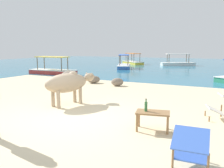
{
  "coord_description": "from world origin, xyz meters",
  "views": [
    {
      "loc": [
        3.64,
        -4.89,
        1.93
      ],
      "look_at": [
        -0.32,
        3.0,
        0.55
      ],
      "focal_mm": 37.09,
      "sensor_mm": 36.0,
      "label": 1
    }
  ],
  "objects_px": {
    "deck_chair_far": "(191,146)",
    "boat_red": "(53,70)",
    "deck_chair_near": "(222,105)",
    "boat_yellow": "(133,62)",
    "cow": "(68,83)",
    "boat_blue": "(124,65)",
    "low_bench_table": "(153,115)",
    "bottle": "(146,106)",
    "boat_white": "(178,63)"
  },
  "relations": [
    {
      "from": "deck_chair_far",
      "to": "boat_red",
      "type": "xyz_separation_m",
      "value": [
        -11.17,
        9.71,
        -0.13
      ]
    },
    {
      "from": "deck_chair_near",
      "to": "boat_yellow",
      "type": "height_order",
      "value": "boat_yellow"
    },
    {
      "from": "deck_chair_near",
      "to": "boat_red",
      "type": "height_order",
      "value": "boat_red"
    },
    {
      "from": "deck_chair_far",
      "to": "boat_red",
      "type": "height_order",
      "value": "boat_red"
    },
    {
      "from": "cow",
      "to": "deck_chair_near",
      "type": "height_order",
      "value": "cow"
    },
    {
      "from": "deck_chair_near",
      "to": "boat_blue",
      "type": "distance_m",
      "value": 16.24
    },
    {
      "from": "deck_chair_far",
      "to": "low_bench_table",
      "type": "bearing_deg",
      "value": 32.42
    },
    {
      "from": "bottle",
      "to": "boat_yellow",
      "type": "height_order",
      "value": "boat_yellow"
    },
    {
      "from": "bottle",
      "to": "boat_red",
      "type": "xyz_separation_m",
      "value": [
        -9.97,
        8.3,
        -0.31
      ]
    },
    {
      "from": "deck_chair_near",
      "to": "boat_white",
      "type": "relative_size",
      "value": 0.23
    },
    {
      "from": "bottle",
      "to": "boat_blue",
      "type": "xyz_separation_m",
      "value": [
        -7.28,
        15.29,
        -0.31
      ]
    },
    {
      "from": "boat_yellow",
      "to": "boat_white",
      "type": "bearing_deg",
      "value": 43.96
    },
    {
      "from": "boat_yellow",
      "to": "boat_white",
      "type": "height_order",
      "value": "same"
    },
    {
      "from": "low_bench_table",
      "to": "deck_chair_near",
      "type": "distance_m",
      "value": 2.16
    },
    {
      "from": "deck_chair_near",
      "to": "boat_blue",
      "type": "relative_size",
      "value": 0.23
    },
    {
      "from": "deck_chair_far",
      "to": "cow",
      "type": "bearing_deg",
      "value": 55.81
    },
    {
      "from": "bottle",
      "to": "boat_red",
      "type": "bearing_deg",
      "value": 140.23
    },
    {
      "from": "low_bench_table",
      "to": "boat_blue",
      "type": "bearing_deg",
      "value": 103.42
    },
    {
      "from": "deck_chair_far",
      "to": "boat_white",
      "type": "relative_size",
      "value": 0.21
    },
    {
      "from": "low_bench_table",
      "to": "boat_white",
      "type": "bearing_deg",
      "value": 86.9
    },
    {
      "from": "deck_chair_far",
      "to": "boat_blue",
      "type": "height_order",
      "value": "boat_blue"
    },
    {
      "from": "low_bench_table",
      "to": "bottle",
      "type": "distance_m",
      "value": 0.25
    },
    {
      "from": "boat_white",
      "to": "deck_chair_far",
      "type": "bearing_deg",
      "value": 73.09
    },
    {
      "from": "low_bench_table",
      "to": "cow",
      "type": "bearing_deg",
      "value": 148.63
    },
    {
      "from": "low_bench_table",
      "to": "deck_chair_far",
      "type": "distance_m",
      "value": 1.77
    },
    {
      "from": "low_bench_table",
      "to": "deck_chair_far",
      "type": "bearing_deg",
      "value": -66.64
    },
    {
      "from": "boat_yellow",
      "to": "boat_blue",
      "type": "height_order",
      "value": "same"
    },
    {
      "from": "cow",
      "to": "boat_white",
      "type": "bearing_deg",
      "value": 18.71
    },
    {
      "from": "low_bench_table",
      "to": "boat_blue",
      "type": "distance_m",
      "value": 16.97
    },
    {
      "from": "cow",
      "to": "boat_red",
      "type": "bearing_deg",
      "value": 61.83
    },
    {
      "from": "boat_white",
      "to": "boat_red",
      "type": "xyz_separation_m",
      "value": [
        -6.63,
        -12.72,
        0.0
      ]
    },
    {
      "from": "bottle",
      "to": "cow",
      "type": "bearing_deg",
      "value": 159.79
    },
    {
      "from": "deck_chair_near",
      "to": "boat_yellow",
      "type": "relative_size",
      "value": 0.25
    },
    {
      "from": "low_bench_table",
      "to": "boat_white",
      "type": "relative_size",
      "value": 0.22
    },
    {
      "from": "cow",
      "to": "boat_red",
      "type": "relative_size",
      "value": 0.54
    },
    {
      "from": "bottle",
      "to": "boat_blue",
      "type": "distance_m",
      "value": 16.94
    },
    {
      "from": "low_bench_table",
      "to": "bottle",
      "type": "xyz_separation_m",
      "value": [
        -0.16,
        -0.03,
        0.19
      ]
    },
    {
      "from": "boat_yellow",
      "to": "boat_red",
      "type": "distance_m",
      "value": 12.65
    },
    {
      "from": "low_bench_table",
      "to": "boat_yellow",
      "type": "distance_m",
      "value": 22.61
    },
    {
      "from": "bottle",
      "to": "boat_red",
      "type": "relative_size",
      "value": 0.08
    },
    {
      "from": "cow",
      "to": "deck_chair_near",
      "type": "xyz_separation_m",
      "value": [
        4.64,
        0.53,
        -0.36
      ]
    },
    {
      "from": "deck_chair_far",
      "to": "boat_yellow",
      "type": "bearing_deg",
      "value": 20.24
    },
    {
      "from": "cow",
      "to": "deck_chair_far",
      "type": "xyz_separation_m",
      "value": [
        4.28,
        -2.54,
        -0.36
      ]
    },
    {
      "from": "boat_white",
      "to": "deck_chair_near",
      "type": "bearing_deg",
      "value": 75.87
    },
    {
      "from": "deck_chair_near",
      "to": "boat_white",
      "type": "height_order",
      "value": "boat_white"
    },
    {
      "from": "low_bench_table",
      "to": "deck_chair_far",
      "type": "xyz_separation_m",
      "value": [
        1.04,
        -1.44,
        0.01
      ]
    },
    {
      "from": "low_bench_table",
      "to": "deck_chair_near",
      "type": "bearing_deg",
      "value": 36.72
    },
    {
      "from": "deck_chair_near",
      "to": "boat_white",
      "type": "xyz_separation_m",
      "value": [
        -4.91,
        19.35,
        -0.13
      ]
    },
    {
      "from": "bottle",
      "to": "boat_yellow",
      "type": "distance_m",
      "value": 22.58
    },
    {
      "from": "bottle",
      "to": "deck_chair_far",
      "type": "relative_size",
      "value": 0.37
    }
  ]
}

